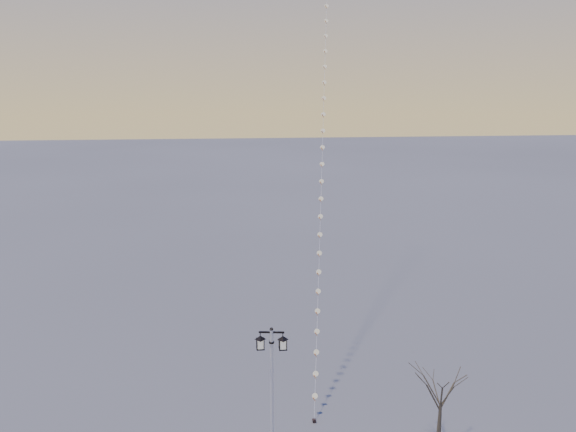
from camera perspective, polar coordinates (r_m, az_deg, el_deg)
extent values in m
cylinder|color=silver|center=(26.06, -1.61, -16.54)|extent=(0.15, 0.15, 5.40)
cylinder|color=black|center=(25.10, -1.64, -12.44)|extent=(0.23, 0.23, 0.07)
cube|color=black|center=(24.91, -1.65, -11.48)|extent=(1.09, 0.22, 0.07)
sphere|color=black|center=(24.85, -1.65, -11.19)|extent=(0.16, 0.16, 0.16)
pyramid|color=black|center=(25.01, -2.78, -11.82)|extent=(0.51, 0.51, 0.16)
cube|color=beige|center=(25.17, -2.77, -12.55)|extent=(0.30, 0.30, 0.39)
cube|color=black|center=(25.26, -2.76, -13.00)|extent=(0.34, 0.34, 0.05)
pyramid|color=black|center=(24.96, -0.52, -11.86)|extent=(0.51, 0.51, 0.16)
cube|color=beige|center=(25.11, -0.52, -12.60)|extent=(0.30, 0.30, 0.39)
cube|color=black|center=(25.21, -0.52, -13.04)|extent=(0.34, 0.34, 0.05)
cone|color=#403626|center=(28.41, 14.82, -19.20)|extent=(0.22, 0.22, 1.90)
cylinder|color=black|center=(29.29, 2.62, -19.65)|extent=(0.18, 0.18, 0.18)
cylinder|color=black|center=(29.28, 2.62, -19.62)|extent=(0.03, 0.03, 0.23)
cone|color=orange|center=(38.51, 3.72, 16.97)|extent=(0.07, 0.07, 0.25)
cylinder|color=white|center=(29.05, 2.63, -18.90)|extent=(0.01, 0.01, 0.73)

